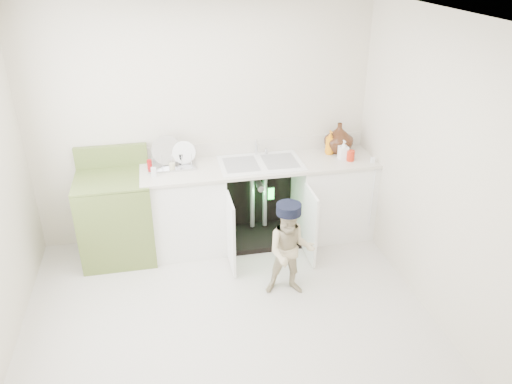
{
  "coord_description": "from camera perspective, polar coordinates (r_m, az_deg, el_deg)",
  "views": [
    {
      "loc": [
        -0.45,
        -3.39,
        2.95
      ],
      "look_at": [
        0.4,
        0.7,
        0.83
      ],
      "focal_mm": 35.0,
      "sensor_mm": 36.0,
      "label": 1
    }
  ],
  "objects": [
    {
      "name": "repair_worker",
      "position": [
        4.51,
        3.94,
        -6.59
      ],
      "size": [
        0.5,
        0.85,
        0.92
      ],
      "rotation": [
        0.0,
        0.0,
        -0.2
      ],
      "color": "#C8B78F",
      "rests_on": "ground"
    },
    {
      "name": "ground",
      "position": [
        4.51,
        -3.24,
        -13.96
      ],
      "size": [
        3.5,
        3.5,
        0.0
      ],
      "primitive_type": "plane",
      "color": "#BDB3A6",
      "rests_on": "ground"
    },
    {
      "name": "avocado_stove",
      "position": [
        5.23,
        -15.62,
        -2.66
      ],
      "size": [
        0.72,
        0.65,
        1.11
      ],
      "color": "olive",
      "rests_on": "ground"
    },
    {
      "name": "counter_run",
      "position": [
        5.32,
        0.76,
        -0.84
      ],
      "size": [
        2.44,
        1.02,
        1.22
      ],
      "color": "white",
      "rests_on": "ground"
    },
    {
      "name": "room_shell",
      "position": [
        3.82,
        -3.72,
        0.39
      ],
      "size": [
        6.0,
        5.5,
        1.26
      ],
      "color": "beige",
      "rests_on": "ground"
    }
  ]
}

